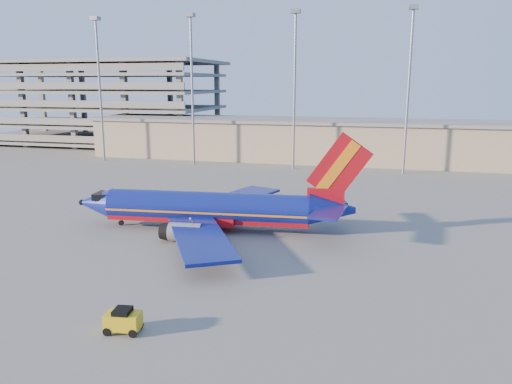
% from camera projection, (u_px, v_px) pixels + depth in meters
% --- Properties ---
extents(ground, '(220.00, 220.00, 0.00)m').
position_uv_depth(ground, '(260.00, 247.00, 49.67)').
color(ground, slate).
rests_on(ground, ground).
extents(terminal_building, '(122.00, 16.00, 8.50)m').
position_uv_depth(terminal_building, '(377.00, 141.00, 101.12)').
color(terminal_building, gray).
rests_on(terminal_building, ground).
extents(parking_garage, '(62.00, 32.00, 21.40)m').
position_uv_depth(parking_garage, '(101.00, 99.00, 132.32)').
color(parking_garage, slate).
rests_on(parking_garage, ground).
extents(light_mast_row, '(101.60, 1.60, 28.65)m').
position_uv_depth(light_mast_row, '(351.00, 73.00, 88.15)').
color(light_mast_row, gray).
rests_on(light_mast_row, ground).
extents(aircraft_main, '(32.74, 31.38, 11.09)m').
position_uv_depth(aircraft_main, '(215.00, 209.00, 54.91)').
color(aircraft_main, navy).
rests_on(aircraft_main, ground).
extents(baggage_tug, '(2.45, 1.66, 1.65)m').
position_uv_depth(baggage_tug, '(123.00, 320.00, 32.53)').
color(baggage_tug, gold).
rests_on(baggage_tug, ground).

